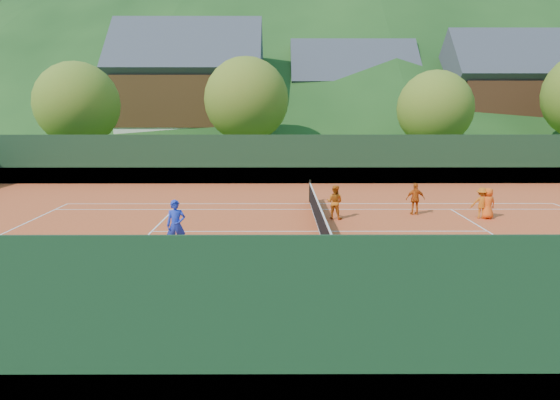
{
  "coord_description": "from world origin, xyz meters",
  "views": [
    {
      "loc": [
        -1.58,
        -18.42,
        4.7
      ],
      "look_at": [
        -1.52,
        0.0,
        1.24
      ],
      "focal_mm": 32.0,
      "sensor_mm": 36.0,
      "label": 1
    }
  ],
  "objects_px": {
    "chalet_mid": "(352,104)",
    "student_c": "(488,203)",
    "ball_hopper": "(87,246)",
    "student_d": "(481,203)",
    "coach": "(176,225)",
    "tennis_net": "(320,219)",
    "chalet_right": "(504,100)",
    "student_b": "(415,199)",
    "chalet_left": "(190,96)",
    "student_a": "(335,202)"
  },
  "relations": [
    {
      "from": "ball_hopper",
      "to": "chalet_mid",
      "type": "height_order",
      "value": "chalet_mid"
    },
    {
      "from": "ball_hopper",
      "to": "chalet_mid",
      "type": "xyz_separation_m",
      "value": [
        13.06,
        38.6,
        4.22
      ]
    },
    {
      "from": "tennis_net",
      "to": "chalet_left",
      "type": "relative_size",
      "value": 0.87
    },
    {
      "from": "student_d",
      "to": "chalet_left",
      "type": "xyz_separation_m",
      "value": [
        -17.02,
        27.77,
        4.97
      ]
    },
    {
      "from": "student_c",
      "to": "chalet_left",
      "type": "relative_size",
      "value": 0.1
    },
    {
      "from": "tennis_net",
      "to": "student_c",
      "type": "bearing_deg",
      "value": 16.51
    },
    {
      "from": "student_b",
      "to": "student_d",
      "type": "bearing_deg",
      "value": 162.29
    },
    {
      "from": "student_b",
      "to": "chalet_left",
      "type": "relative_size",
      "value": 0.1
    },
    {
      "from": "student_b",
      "to": "student_c",
      "type": "xyz_separation_m",
      "value": [
        2.84,
        -0.83,
        -0.04
      ]
    },
    {
      "from": "coach",
      "to": "chalet_mid",
      "type": "height_order",
      "value": "chalet_mid"
    },
    {
      "from": "student_d",
      "to": "coach",
      "type": "bearing_deg",
      "value": 31.58
    },
    {
      "from": "ball_hopper",
      "to": "chalet_left",
      "type": "height_order",
      "value": "chalet_left"
    },
    {
      "from": "student_c",
      "to": "chalet_right",
      "type": "bearing_deg",
      "value": -125.15
    },
    {
      "from": "student_d",
      "to": "chalet_left",
      "type": "bearing_deg",
      "value": -48.51
    },
    {
      "from": "ball_hopper",
      "to": "chalet_left",
      "type": "distance_m",
      "value": 35.07
    },
    {
      "from": "student_d",
      "to": "chalet_left",
      "type": "relative_size",
      "value": 0.1
    },
    {
      "from": "ball_hopper",
      "to": "chalet_right",
      "type": "distance_m",
      "value": 44.16
    },
    {
      "from": "student_a",
      "to": "coach",
      "type": "bearing_deg",
      "value": 62.9
    },
    {
      "from": "student_b",
      "to": "tennis_net",
      "type": "relative_size",
      "value": 0.12
    },
    {
      "from": "student_c",
      "to": "ball_hopper",
      "type": "height_order",
      "value": "student_c"
    },
    {
      "from": "coach",
      "to": "chalet_left",
      "type": "height_order",
      "value": "chalet_left"
    },
    {
      "from": "student_c",
      "to": "tennis_net",
      "type": "bearing_deg",
      "value": 5.93
    },
    {
      "from": "chalet_left",
      "to": "chalet_right",
      "type": "height_order",
      "value": "chalet_left"
    },
    {
      "from": "chalet_mid",
      "to": "chalet_left",
      "type": "bearing_deg",
      "value": -165.96
    },
    {
      "from": "coach",
      "to": "chalet_right",
      "type": "xyz_separation_m",
      "value": [
        24.94,
        32.5,
        4.39
      ]
    },
    {
      "from": "student_a",
      "to": "chalet_left",
      "type": "distance_m",
      "value": 30.24
    },
    {
      "from": "chalet_left",
      "to": "chalet_mid",
      "type": "bearing_deg",
      "value": 14.04
    },
    {
      "from": "chalet_mid",
      "to": "chalet_right",
      "type": "height_order",
      "value": "chalet_right"
    },
    {
      "from": "ball_hopper",
      "to": "chalet_mid",
      "type": "distance_m",
      "value": 40.97
    },
    {
      "from": "coach",
      "to": "tennis_net",
      "type": "bearing_deg",
      "value": 16.98
    },
    {
      "from": "student_d",
      "to": "chalet_left",
      "type": "height_order",
      "value": "chalet_left"
    },
    {
      "from": "coach",
      "to": "student_c",
      "type": "relative_size",
      "value": 1.28
    },
    {
      "from": "chalet_right",
      "to": "student_b",
      "type": "bearing_deg",
      "value": -119.97
    },
    {
      "from": "tennis_net",
      "to": "ball_hopper",
      "type": "xyz_separation_m",
      "value": [
        -7.06,
        -4.6,
        0.25
      ]
    },
    {
      "from": "student_a",
      "to": "student_c",
      "type": "xyz_separation_m",
      "value": [
        6.46,
        -0.03,
        -0.06
      ]
    },
    {
      "from": "coach",
      "to": "student_a",
      "type": "distance_m",
      "value": 7.41
    },
    {
      "from": "ball_hopper",
      "to": "chalet_left",
      "type": "xyz_separation_m",
      "value": [
        -2.94,
        34.6,
        4.88
      ]
    },
    {
      "from": "student_b",
      "to": "student_a",
      "type": "bearing_deg",
      "value": 10.77
    },
    {
      "from": "chalet_left",
      "to": "student_b",
      "type": "bearing_deg",
      "value": -61.91
    },
    {
      "from": "coach",
      "to": "chalet_mid",
      "type": "relative_size",
      "value": 0.13
    },
    {
      "from": "coach",
      "to": "student_b",
      "type": "bearing_deg",
      "value": 20.5
    },
    {
      "from": "coach",
      "to": "chalet_right",
      "type": "height_order",
      "value": "chalet_right"
    },
    {
      "from": "coach",
      "to": "ball_hopper",
      "type": "height_order",
      "value": "coach"
    },
    {
      "from": "ball_hopper",
      "to": "student_d",
      "type": "bearing_deg",
      "value": 25.9
    },
    {
      "from": "chalet_left",
      "to": "coach",
      "type": "bearing_deg",
      "value": -81.14
    },
    {
      "from": "student_c",
      "to": "student_d",
      "type": "distance_m",
      "value": 0.26
    },
    {
      "from": "student_a",
      "to": "tennis_net",
      "type": "bearing_deg",
      "value": 93.56
    },
    {
      "from": "chalet_mid",
      "to": "student_c",
      "type": "bearing_deg",
      "value": -87.73
    },
    {
      "from": "student_a",
      "to": "chalet_left",
      "type": "height_order",
      "value": "chalet_left"
    },
    {
      "from": "coach",
      "to": "student_c",
      "type": "height_order",
      "value": "coach"
    }
  ]
}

